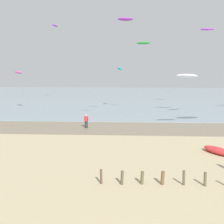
# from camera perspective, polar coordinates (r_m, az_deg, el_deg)

# --- Properties ---
(wet_sand_strip) EXTENTS (120.00, 7.45, 0.01)m
(wet_sand_strip) POSITION_cam_1_polar(r_m,az_deg,el_deg) (32.71, 2.02, -3.48)
(wet_sand_strip) COLOR #7A6D59
(wet_sand_strip) RESTS_ON ground
(sea) EXTENTS (160.00, 70.00, 0.10)m
(sea) POSITION_cam_1_polar(r_m,az_deg,el_deg) (71.00, 2.54, 3.38)
(sea) COLOR #7F939E
(sea) RESTS_ON ground
(person_left_flank) EXTENTS (0.55, 0.31, 1.71)m
(person_left_flank) POSITION_cam_1_polar(r_m,az_deg,el_deg) (32.76, -5.60, -1.87)
(person_left_flank) COLOR #232328
(person_left_flank) RESTS_ON ground
(grounded_kite) EXTENTS (2.45, 2.91, 0.57)m
(grounded_kite) POSITION_cam_1_polar(r_m,az_deg,el_deg) (24.57, 21.95, -7.76)
(grounded_kite) COLOR red
(grounded_kite) RESTS_ON ground
(kite_aloft_2) EXTENTS (1.12, 2.51, 0.58)m
(kite_aloft_2) POSITION_cam_1_polar(r_m,az_deg,el_deg) (58.13, -12.24, 17.82)
(kite_aloft_2) COLOR purple
(kite_aloft_3) EXTENTS (1.38, 2.65, 0.65)m
(kite_aloft_3) POSITION_cam_1_polar(r_m,az_deg,el_deg) (47.59, 1.70, 9.34)
(kite_aloft_3) COLOR #19B2B7
(kite_aloft_6) EXTENTS (2.56, 2.96, 0.66)m
(kite_aloft_6) POSITION_cam_1_polar(r_m,az_deg,el_deg) (48.69, -19.53, 8.07)
(kite_aloft_6) COLOR #E54C99
(kite_aloft_8) EXTENTS (2.50, 1.05, 0.43)m
(kite_aloft_8) POSITION_cam_1_polar(r_m,az_deg,el_deg) (51.78, 19.90, 16.48)
(kite_aloft_8) COLOR purple
(kite_aloft_11) EXTENTS (2.15, 1.04, 0.56)m
(kite_aloft_11) POSITION_cam_1_polar(r_m,az_deg,el_deg) (37.05, 2.89, 19.43)
(kite_aloft_11) COLOR purple
(kite_aloft_12) EXTENTS (3.60, 1.84, 1.01)m
(kite_aloft_12) POSITION_cam_1_polar(r_m,az_deg,el_deg) (44.74, 15.81, 7.49)
(kite_aloft_12) COLOR white
(kite_aloft_13) EXTENTS (2.40, 1.69, 0.56)m
(kite_aloft_13) POSITION_cam_1_polar(r_m,az_deg,el_deg) (42.01, 6.79, 14.61)
(kite_aloft_13) COLOR green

